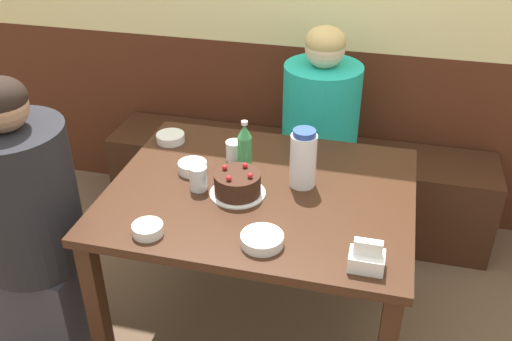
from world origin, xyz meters
TOP-DOWN VIEW (x-y plane):
  - ground_plane at (0.00, 0.00)m, footprint 12.00×12.00m
  - bench_seat at (0.00, 0.83)m, footprint 2.02×0.38m
  - dining_table at (0.00, 0.00)m, footprint 1.14×0.92m
  - birthday_cake at (-0.08, -0.05)m, footprint 0.21×0.21m
  - water_pitcher at (0.14, 0.07)m, footprint 0.10×0.10m
  - soju_bottle at (-0.10, 0.13)m, footprint 0.06×0.06m
  - napkin_holder at (0.42, -0.35)m, footprint 0.11×0.08m
  - bowl_soup_white at (-0.47, 0.28)m, footprint 0.12×0.12m
  - bowl_rice_small at (-0.30, -0.36)m, footprint 0.11×0.11m
  - bowl_side_dish at (0.08, -0.32)m, footprint 0.14×0.14m
  - bowl_sauce_shallow at (-0.29, 0.06)m, footprint 0.11×0.11m
  - glass_water_tall at (-0.16, 0.19)m, footprint 0.07×0.07m
  - glass_tumbler_short at (-0.23, -0.05)m, footprint 0.07×0.07m
  - person_teal_shirt at (0.12, 0.72)m, footprint 0.37×0.37m
  - person_pale_blue_shirt at (-0.83, -0.28)m, footprint 0.39×0.39m

SIDE VIEW (x-z plane):
  - ground_plane at x=0.00m, z-range 0.00..0.00m
  - bench_seat at x=0.00m, z-range 0.00..0.47m
  - person_teal_shirt at x=0.12m, z-range -0.01..1.14m
  - person_pale_blue_shirt at x=-0.83m, z-range 0.00..1.21m
  - dining_table at x=0.00m, z-range 0.27..1.00m
  - bowl_soup_white at x=-0.47m, z-range 0.73..0.77m
  - bowl_side_dish at x=0.08m, z-range 0.73..0.77m
  - bowl_rice_small at x=-0.30m, z-range 0.73..0.77m
  - bowl_sauce_shallow at x=-0.29m, z-range 0.73..0.77m
  - napkin_holder at x=0.42m, z-range 0.72..0.82m
  - glass_water_tall at x=-0.16m, z-range 0.73..0.82m
  - birthday_cake at x=-0.08m, z-range 0.72..0.83m
  - glass_tumbler_short at x=-0.23m, z-range 0.73..0.83m
  - soju_bottle at x=-0.10m, z-range 0.73..0.94m
  - water_pitcher at x=0.14m, z-range 0.73..0.96m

